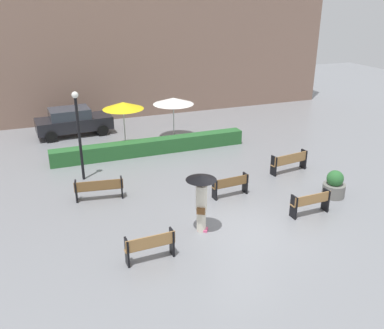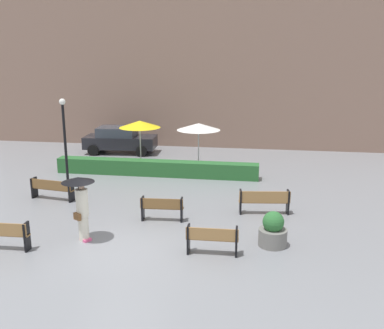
{
  "view_description": "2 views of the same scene",
  "coord_description": "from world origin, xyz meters",
  "px_view_note": "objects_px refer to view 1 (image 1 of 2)",
  "views": [
    {
      "loc": [
        -6.06,
        -10.94,
        7.5
      ],
      "look_at": [
        -0.21,
        4.34,
        0.83
      ],
      "focal_mm": 38.91,
      "sensor_mm": 36.0,
      "label": 1
    },
    {
      "loc": [
        4.13,
        -11.83,
        5.8
      ],
      "look_at": [
        1.44,
        5.04,
        1.48
      ],
      "focal_mm": 41.15,
      "sensor_mm": 36.0,
      "label": 2
    }
  ],
  "objects_px": {
    "lamp_post": "(78,127)",
    "patio_umbrella_white": "(173,101)",
    "bench_mid_center": "(231,184)",
    "patio_umbrella_yellow": "(123,106)",
    "planter_pot": "(334,185)",
    "parked_car": "(73,121)",
    "bench_far_left": "(99,188)",
    "bench_near_left": "(150,245)",
    "bench_far_right": "(290,161)",
    "bench_near_right": "(311,202)",
    "pedestrian_with_umbrella": "(201,195)"
  },
  "relations": [
    {
      "from": "lamp_post",
      "to": "patio_umbrella_white",
      "type": "xyz_separation_m",
      "value": [
        5.49,
        3.85,
        -0.22
      ]
    },
    {
      "from": "bench_mid_center",
      "to": "patio_umbrella_yellow",
      "type": "distance_m",
      "value": 7.71
    },
    {
      "from": "planter_pot",
      "to": "lamp_post",
      "type": "xyz_separation_m",
      "value": [
        -9.14,
        5.31,
        1.91
      ]
    },
    {
      "from": "patio_umbrella_white",
      "to": "parked_car",
      "type": "relative_size",
      "value": 0.54
    },
    {
      "from": "bench_far_left",
      "to": "bench_near_left",
      "type": "xyz_separation_m",
      "value": [
        0.77,
        -4.68,
        0.03
      ]
    },
    {
      "from": "bench_mid_center",
      "to": "lamp_post",
      "type": "xyz_separation_m",
      "value": [
        -5.29,
        3.81,
        1.88
      ]
    },
    {
      "from": "lamp_post",
      "to": "parked_car",
      "type": "relative_size",
      "value": 0.9
    },
    {
      "from": "bench_far_left",
      "to": "lamp_post",
      "type": "height_order",
      "value": "lamp_post"
    },
    {
      "from": "patio_umbrella_white",
      "to": "parked_car",
      "type": "height_order",
      "value": "patio_umbrella_white"
    },
    {
      "from": "parked_car",
      "to": "lamp_post",
      "type": "bearing_deg",
      "value": -92.79
    },
    {
      "from": "planter_pot",
      "to": "patio_umbrella_white",
      "type": "relative_size",
      "value": 0.47
    },
    {
      "from": "bench_far_right",
      "to": "patio_umbrella_yellow",
      "type": "relative_size",
      "value": 0.76
    },
    {
      "from": "lamp_post",
      "to": "patio_umbrella_white",
      "type": "relative_size",
      "value": 1.66
    },
    {
      "from": "bench_near_left",
      "to": "bench_far_right",
      "type": "bearing_deg",
      "value": 29.35
    },
    {
      "from": "bench_near_left",
      "to": "bench_mid_center",
      "type": "bearing_deg",
      "value": 36.49
    },
    {
      "from": "bench_near_left",
      "to": "bench_mid_center",
      "type": "xyz_separation_m",
      "value": [
        4.18,
        3.09,
        -0.03
      ]
    },
    {
      "from": "planter_pot",
      "to": "lamp_post",
      "type": "distance_m",
      "value": 10.74
    },
    {
      "from": "bench_far_left",
      "to": "lamp_post",
      "type": "relative_size",
      "value": 0.49
    },
    {
      "from": "patio_umbrella_yellow",
      "to": "bench_mid_center",
      "type": "bearing_deg",
      "value": -68.78
    },
    {
      "from": "planter_pot",
      "to": "lamp_post",
      "type": "height_order",
      "value": "lamp_post"
    },
    {
      "from": "lamp_post",
      "to": "bench_far_right",
      "type": "bearing_deg",
      "value": -15.95
    },
    {
      "from": "bench_near_right",
      "to": "pedestrian_with_umbrella",
      "type": "bearing_deg",
      "value": 175.26
    },
    {
      "from": "pedestrian_with_umbrella",
      "to": "planter_pot",
      "type": "relative_size",
      "value": 1.9
    },
    {
      "from": "bench_near_left",
      "to": "patio_umbrella_white",
      "type": "xyz_separation_m",
      "value": [
        4.38,
        10.76,
        1.63
      ]
    },
    {
      "from": "bench_far_left",
      "to": "patio_umbrella_yellow",
      "type": "bearing_deg",
      "value": 67.48
    },
    {
      "from": "planter_pot",
      "to": "parked_car",
      "type": "xyz_separation_m",
      "value": [
        -8.82,
        11.94,
        0.34
      ]
    },
    {
      "from": "planter_pot",
      "to": "bench_far_left",
      "type": "bearing_deg",
      "value": 160.69
    },
    {
      "from": "parked_car",
      "to": "bench_mid_center",
      "type": "bearing_deg",
      "value": -64.58
    },
    {
      "from": "bench_mid_center",
      "to": "lamp_post",
      "type": "height_order",
      "value": "lamp_post"
    },
    {
      "from": "bench_mid_center",
      "to": "parked_car",
      "type": "xyz_separation_m",
      "value": [
        -4.97,
        10.45,
        0.31
      ]
    },
    {
      "from": "bench_near_left",
      "to": "bench_near_right",
      "type": "bearing_deg",
      "value": 6.16
    },
    {
      "from": "bench_far_right",
      "to": "bench_near_right",
      "type": "bearing_deg",
      "value": -112.37
    },
    {
      "from": "bench_far_left",
      "to": "bench_near_left",
      "type": "height_order",
      "value": "bench_near_left"
    },
    {
      "from": "pedestrian_with_umbrella",
      "to": "parked_car",
      "type": "distance_m",
      "value": 12.85
    },
    {
      "from": "lamp_post",
      "to": "patio_umbrella_white",
      "type": "distance_m",
      "value": 6.71
    },
    {
      "from": "bench_far_left",
      "to": "pedestrian_with_umbrella",
      "type": "xyz_separation_m",
      "value": [
        2.84,
        -3.66,
        0.89
      ]
    },
    {
      "from": "bench_far_right",
      "to": "bench_mid_center",
      "type": "bearing_deg",
      "value": -160.42
    },
    {
      "from": "bench_far_left",
      "to": "patio_umbrella_white",
      "type": "bearing_deg",
      "value": 49.74
    },
    {
      "from": "patio_umbrella_yellow",
      "to": "parked_car",
      "type": "relative_size",
      "value": 0.58
    },
    {
      "from": "bench_near_left",
      "to": "parked_car",
      "type": "xyz_separation_m",
      "value": [
        -0.78,
        13.54,
        0.28
      ]
    },
    {
      "from": "bench_near_right",
      "to": "parked_car",
      "type": "height_order",
      "value": "parked_car"
    },
    {
      "from": "bench_near_left",
      "to": "patio_umbrella_yellow",
      "type": "xyz_separation_m",
      "value": [
        1.47,
        10.08,
        1.79
      ]
    },
    {
      "from": "bench_mid_center",
      "to": "patio_umbrella_white",
      "type": "bearing_deg",
      "value": 88.52
    },
    {
      "from": "bench_far_left",
      "to": "bench_far_right",
      "type": "bearing_deg",
      "value": -2.07
    },
    {
      "from": "bench_far_right",
      "to": "lamp_post",
      "type": "distance_m",
      "value": 9.42
    },
    {
      "from": "bench_near_right",
      "to": "patio_umbrella_yellow",
      "type": "relative_size",
      "value": 0.62
    },
    {
      "from": "bench_near_right",
      "to": "bench_mid_center",
      "type": "distance_m",
      "value": 3.18
    },
    {
      "from": "parked_car",
      "to": "patio_umbrella_white",
      "type": "bearing_deg",
      "value": -28.31
    },
    {
      "from": "bench_near_right",
      "to": "planter_pot",
      "type": "xyz_separation_m",
      "value": [
        1.78,
        0.92,
        -0.04
      ]
    },
    {
      "from": "bench_far_left",
      "to": "parked_car",
      "type": "bearing_deg",
      "value": 90.11
    }
  ]
}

